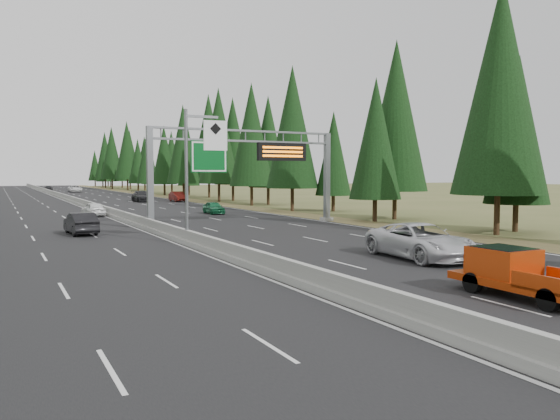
% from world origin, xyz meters
% --- Properties ---
extents(road, '(32.00, 260.00, 0.08)m').
position_xyz_m(road, '(0.00, 80.00, 0.04)').
color(road, black).
rests_on(road, ground).
extents(shoulder_right, '(3.60, 260.00, 0.06)m').
position_xyz_m(shoulder_right, '(17.80, 80.00, 0.03)').
color(shoulder_right, olive).
rests_on(shoulder_right, ground).
extents(median_barrier, '(0.70, 260.00, 0.85)m').
position_xyz_m(median_barrier, '(0.00, 80.00, 0.41)').
color(median_barrier, gray).
rests_on(median_barrier, road).
extents(sign_gantry, '(16.75, 0.98, 7.80)m').
position_xyz_m(sign_gantry, '(8.92, 34.88, 5.27)').
color(sign_gantry, slate).
rests_on(sign_gantry, road).
extents(hov_sign_pole, '(2.80, 0.50, 8.00)m').
position_xyz_m(hov_sign_pole, '(0.58, 24.97, 4.72)').
color(hov_sign_pole, slate).
rests_on(hov_sign_pole, road).
extents(tree_row_right, '(12.04, 241.35, 18.72)m').
position_xyz_m(tree_row_right, '(21.81, 70.29, 9.14)').
color(tree_row_right, black).
rests_on(tree_row_right, ground).
extents(silver_minivan, '(3.39, 6.50, 1.75)m').
position_xyz_m(silver_minivan, '(8.45, 14.22, 0.95)').
color(silver_minivan, silver).
rests_on(silver_minivan, road).
extents(red_pickup, '(1.80, 5.05, 1.64)m').
position_xyz_m(red_pickup, '(5.52, 6.41, 0.99)').
color(red_pickup, black).
rests_on(red_pickup, road).
extents(car_ahead_green, '(1.70, 3.89, 1.30)m').
position_xyz_m(car_ahead_green, '(10.25, 47.75, 0.73)').
color(car_ahead_green, '#17643A').
rests_on(car_ahead_green, road).
extents(car_ahead_dkred, '(1.66, 4.64, 1.52)m').
position_xyz_m(car_ahead_dkred, '(14.50, 74.43, 0.84)').
color(car_ahead_dkred, '#60120D').
rests_on(car_ahead_dkred, road).
extents(car_ahead_dkgrey, '(2.50, 5.76, 1.65)m').
position_xyz_m(car_ahead_dkgrey, '(9.60, 76.43, 0.90)').
color(car_ahead_dkgrey, black).
rests_on(car_ahead_dkgrey, road).
extents(car_ahead_white, '(2.79, 5.90, 1.63)m').
position_xyz_m(car_ahead_white, '(6.21, 127.28, 0.89)').
color(car_ahead_white, white).
rests_on(car_ahead_white, road).
extents(car_ahead_far, '(1.85, 4.10, 1.37)m').
position_xyz_m(car_ahead_far, '(1.50, 139.01, 0.76)').
color(car_ahead_far, black).
rests_on(car_ahead_far, road).
extents(car_onc_near, '(1.89, 4.66, 1.51)m').
position_xyz_m(car_onc_near, '(-4.87, 33.64, 0.83)').
color(car_onc_near, black).
rests_on(car_onc_near, road).
extents(car_onc_white, '(2.06, 4.23, 1.39)m').
position_xyz_m(car_onc_white, '(-1.50, 50.36, 0.78)').
color(car_onc_white, white).
rests_on(car_onc_white, road).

